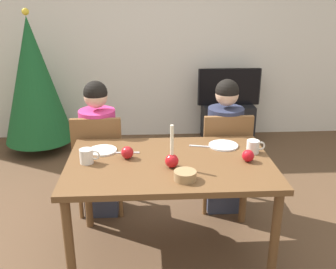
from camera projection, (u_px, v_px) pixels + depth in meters
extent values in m
plane|color=brown|center=(170.00, 252.00, 2.88)|extent=(7.68, 7.68, 0.00)
cube|color=silver|center=(157.00, 37.00, 4.86)|extent=(6.40, 0.10, 2.60)
cube|color=brown|center=(170.00, 164.00, 2.63)|extent=(1.40, 0.90, 0.04)
cylinder|color=brown|center=(70.00, 249.00, 2.36)|extent=(0.06, 0.06, 0.71)
cylinder|color=brown|center=(274.00, 241.00, 2.43)|extent=(0.06, 0.06, 0.71)
cylinder|color=brown|center=(87.00, 188.00, 3.09)|extent=(0.06, 0.06, 0.71)
cylinder|color=brown|center=(244.00, 184.00, 3.16)|extent=(0.06, 0.06, 0.71)
cube|color=brown|center=(101.00, 164.00, 3.35)|extent=(0.40, 0.40, 0.04)
cube|color=brown|center=(97.00, 145.00, 3.10)|extent=(0.40, 0.04, 0.45)
cylinder|color=brown|center=(123.00, 177.00, 3.60)|extent=(0.04, 0.04, 0.41)
cylinder|color=brown|center=(86.00, 178.00, 3.58)|extent=(0.04, 0.04, 0.41)
cylinder|color=brown|center=(121.00, 195.00, 3.28)|extent=(0.04, 0.04, 0.41)
cylinder|color=brown|center=(80.00, 197.00, 3.26)|extent=(0.04, 0.04, 0.41)
cube|color=brown|center=(222.00, 161.00, 3.41)|extent=(0.40, 0.40, 0.04)
cube|color=brown|center=(228.00, 142.00, 3.15)|extent=(0.40, 0.04, 0.45)
cylinder|color=brown|center=(235.00, 174.00, 3.65)|extent=(0.04, 0.04, 0.41)
cylinder|color=brown|center=(200.00, 175.00, 3.64)|extent=(0.04, 0.04, 0.41)
cylinder|color=brown|center=(244.00, 192.00, 3.34)|extent=(0.04, 0.04, 0.41)
cylinder|color=brown|center=(205.00, 193.00, 3.32)|extent=(0.04, 0.04, 0.41)
cube|color=#33384C|center=(102.00, 187.00, 3.37)|extent=(0.28, 0.28, 0.45)
cylinder|color=#D1337A|center=(98.00, 138.00, 3.21)|extent=(0.30, 0.30, 0.48)
sphere|color=tan|center=(96.00, 96.00, 3.09)|extent=(0.19, 0.19, 0.19)
sphere|color=black|center=(95.00, 93.00, 3.08)|extent=(0.19, 0.19, 0.19)
cube|color=#33384C|center=(222.00, 184.00, 3.43)|extent=(0.28, 0.28, 0.45)
cylinder|color=#282D47|center=(225.00, 135.00, 3.27)|extent=(0.30, 0.30, 0.48)
sphere|color=tan|center=(227.00, 95.00, 3.15)|extent=(0.19, 0.19, 0.19)
sphere|color=black|center=(227.00, 91.00, 3.14)|extent=(0.19, 0.19, 0.19)
cube|color=black|center=(227.00, 122.00, 5.00)|extent=(0.64, 0.40, 0.48)
cube|color=black|center=(229.00, 87.00, 4.84)|extent=(0.79, 0.04, 0.46)
cube|color=black|center=(229.00, 87.00, 4.84)|extent=(0.76, 0.05, 0.46)
cylinder|color=brown|center=(42.00, 144.00, 4.74)|extent=(0.08, 0.08, 0.14)
cone|color=#195628|center=(34.00, 81.00, 4.46)|extent=(0.80, 0.80, 1.45)
sphere|color=yellow|center=(25.00, 12.00, 4.20)|extent=(0.08, 0.08, 0.08)
sphere|color=red|center=(172.00, 161.00, 2.52)|extent=(0.09, 0.09, 0.09)
cylinder|color=#EFE5C6|center=(172.00, 140.00, 2.47)|extent=(0.02, 0.02, 0.20)
cylinder|color=white|center=(102.00, 150.00, 2.79)|extent=(0.21, 0.21, 0.01)
cylinder|color=silver|center=(223.00, 145.00, 2.88)|extent=(0.22, 0.22, 0.01)
cylinder|color=silver|center=(86.00, 156.00, 2.58)|extent=(0.09, 0.09, 0.10)
torus|color=silver|center=(95.00, 155.00, 2.58)|extent=(0.07, 0.01, 0.07)
cylinder|color=silver|center=(253.00, 147.00, 2.75)|extent=(0.09, 0.09, 0.09)
torus|color=silver|center=(261.00, 146.00, 2.75)|extent=(0.06, 0.01, 0.06)
cube|color=silver|center=(127.00, 153.00, 2.75)|extent=(0.18, 0.02, 0.01)
cube|color=silver|center=(201.00, 146.00, 2.86)|extent=(0.18, 0.05, 0.01)
cylinder|color=#99754C|center=(185.00, 176.00, 2.35)|extent=(0.14, 0.14, 0.06)
sphere|color=#AE161B|center=(127.00, 153.00, 2.65)|extent=(0.09, 0.09, 0.09)
sphere|color=red|center=(248.00, 156.00, 2.61)|extent=(0.08, 0.08, 0.08)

